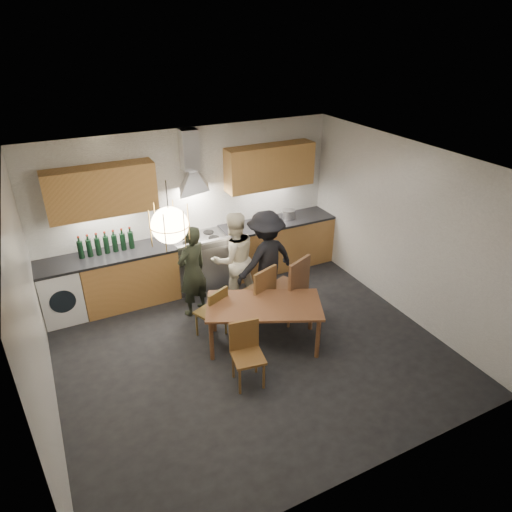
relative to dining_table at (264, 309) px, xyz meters
name	(u,v)px	position (x,y,z in m)	size (l,w,h in m)	color
ground	(251,349)	(-0.22, -0.04, -0.57)	(5.00, 5.00, 0.00)	black
room_shell	(250,237)	(-0.22, -0.04, 1.13)	(5.02, 4.52, 2.61)	white
counter_run	(201,261)	(-0.19, 1.91, -0.12)	(5.00, 0.62, 0.90)	tan
range_stove	(200,261)	(-0.22, 1.91, -0.13)	(0.90, 0.60, 0.92)	silver
wall_fixtures	(192,177)	(-0.22, 2.03, 1.30)	(4.30, 0.54, 1.10)	tan
pendant_lamp	(170,225)	(-1.22, -0.14, 1.53)	(0.43, 0.43, 0.70)	black
dining_table	(264,309)	(0.00, 0.00, 0.00)	(1.72, 1.34, 0.65)	brown
chair_back_left	(214,310)	(-0.55, 0.44, -0.12)	(0.48, 0.48, 0.80)	brown
chair_back_mid	(260,292)	(0.16, 0.44, -0.02)	(0.56, 0.56, 0.96)	brown
chair_back_right	(292,285)	(0.64, 0.34, 0.03)	(0.63, 0.63, 1.05)	brown
chair_front	(246,349)	(-0.52, -0.54, -0.10)	(0.42, 0.42, 0.83)	brown
person_left	(192,271)	(-0.60, 1.17, 0.15)	(0.53, 0.35, 1.44)	black
person_mid	(234,259)	(0.09, 1.18, 0.19)	(0.74, 0.58, 1.53)	white
person_right	(266,259)	(0.51, 0.93, 0.21)	(1.01, 0.58, 1.56)	black
mixing_bowl	(264,223)	(0.98, 1.87, 0.36)	(0.26, 0.26, 0.06)	#A8A8AB
stock_pot	(289,214)	(1.49, 1.93, 0.40)	(0.21, 0.21, 0.15)	#B4B4B7
wine_bottles	(106,242)	(-1.65, 1.98, 0.50)	(0.83, 0.08, 0.35)	black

